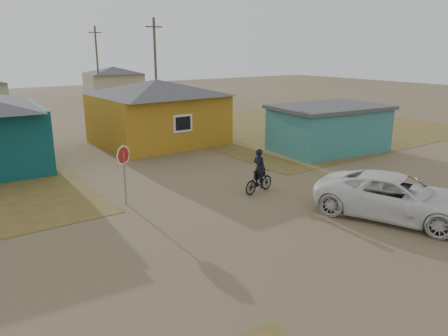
{
  "coord_description": "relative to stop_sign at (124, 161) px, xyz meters",
  "views": [
    {
      "loc": [
        -9.66,
        -10.13,
        5.76
      ],
      "look_at": [
        -0.33,
        3.0,
        1.3
      ],
      "focal_mm": 35.0,
      "sensor_mm": 36.0,
      "label": 1
    }
  ],
  "objects": [
    {
      "name": "ground",
      "position": [
        3.64,
        -4.77,
        -1.7
      ],
      "size": [
        120.0,
        120.0,
        0.0
      ],
      "primitive_type": "plane",
      "color": "brown"
    },
    {
      "name": "grass_ne",
      "position": [
        17.64,
        8.23,
        -1.7
      ],
      "size": [
        20.0,
        18.0,
        0.0
      ],
      "primitive_type": "cube",
      "color": "brown",
      "rests_on": "ground"
    },
    {
      "name": "house_yellow",
      "position": [
        6.14,
        9.23,
        0.3
      ],
      "size": [
        7.72,
        6.76,
        3.9
      ],
      "color": "#AB781A",
      "rests_on": "ground"
    },
    {
      "name": "shed_turquoise",
      "position": [
        13.14,
        1.73,
        -0.39
      ],
      "size": [
        6.71,
        4.93,
        2.6
      ],
      "color": "#367770",
      "rests_on": "ground"
    },
    {
      "name": "house_beige_east",
      "position": [
        13.64,
        35.23,
        0.15
      ],
      "size": [
        6.95,
        6.05,
        3.6
      ],
      "color": "tan",
      "rests_on": "ground"
    },
    {
      "name": "utility_pole_near",
      "position": [
        10.14,
        17.23,
        2.43
      ],
      "size": [
        1.4,
        0.2,
        8.0
      ],
      "color": "brown",
      "rests_on": "ground"
    },
    {
      "name": "utility_pole_far",
      "position": [
        11.14,
        33.23,
        2.43
      ],
      "size": [
        1.4,
        0.2,
        8.0
      ],
      "color": "brown",
      "rests_on": "ground"
    },
    {
      "name": "stop_sign",
      "position": [
        0.0,
        0.0,
        0.0
      ],
      "size": [
        0.75,
        0.12,
        2.3
      ],
      "color": "gray",
      "rests_on": "ground"
    },
    {
      "name": "cyclist",
      "position": [
        5.01,
        -1.84,
        -1.03
      ],
      "size": [
        1.69,
        0.74,
        1.84
      ],
      "color": "black",
      "rests_on": "ground"
    },
    {
      "name": "vehicle",
      "position": [
        7.14,
        -6.7,
        -0.95
      ],
      "size": [
        4.34,
        5.98,
        1.51
      ],
      "primitive_type": "imported",
      "rotation": [
        0.0,
        0.0,
        0.38
      ],
      "color": "white",
      "rests_on": "ground"
    }
  ]
}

